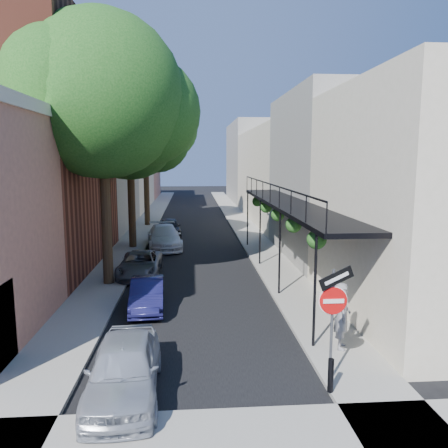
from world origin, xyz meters
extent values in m
plane|color=black|center=(0.00, 0.00, 0.00)|extent=(160.00, 160.00, 0.00)
cube|color=black|center=(0.00, 30.00, 0.01)|extent=(6.00, 64.00, 0.01)
cube|color=gray|center=(-4.00, 30.00, 0.06)|extent=(2.00, 64.00, 0.12)
cube|color=gray|center=(4.00, 30.00, 0.06)|extent=(2.00, 64.00, 0.12)
cube|color=gray|center=(0.00, -1.00, 0.06)|extent=(12.00, 2.00, 0.12)
cube|color=beige|center=(-5.05, 2.50, 1.20)|extent=(0.10, 1.20, 2.20)
cube|color=gray|center=(-5.02, 14.00, 8.00)|extent=(0.06, 7.00, 4.00)
cube|color=gray|center=(-9.00, 26.00, 4.50)|extent=(8.00, 12.00, 9.00)
cube|color=beige|center=(-9.00, 40.00, 5.00)|extent=(8.00, 16.00, 10.00)
cube|color=tan|center=(-9.00, 54.00, 4.00)|extent=(8.00, 12.00, 8.00)
cube|color=gray|center=(9.00, 15.00, 4.50)|extent=(8.00, 10.00, 9.00)
cube|color=beige|center=(9.00, 30.00, 4.00)|extent=(8.00, 20.00, 8.00)
cube|color=gray|center=(9.00, 48.00, 5.00)|extent=(8.00, 16.00, 10.00)
cube|color=black|center=(4.20, 10.00, 3.50)|extent=(2.00, 16.00, 0.15)
cube|color=black|center=(3.25, 10.00, 4.38)|extent=(0.05, 16.00, 0.05)
cylinder|color=black|center=(3.30, 3.00, 1.81)|extent=(0.08, 0.08, 3.40)
cylinder|color=black|center=(3.30, 18.00, 1.81)|extent=(0.08, 0.08, 3.40)
sphere|color=#154413|center=(3.60, 4.00, 3.05)|extent=(0.60, 0.60, 0.60)
sphere|color=#154413|center=(3.60, 10.00, 3.05)|extent=(0.60, 0.60, 0.60)
sphere|color=#154413|center=(3.60, 16.00, 3.05)|extent=(0.60, 0.60, 0.60)
cylinder|color=#595B60|center=(3.15, 1.00, 1.45)|extent=(0.07, 0.07, 2.90)
cylinder|color=red|center=(3.15, 0.96, 2.15)|extent=(0.66, 0.04, 0.66)
cube|color=white|center=(3.15, 0.93, 2.15)|extent=(0.50, 0.02, 0.10)
cylinder|color=white|center=(3.15, 0.98, 2.15)|extent=(0.70, 0.02, 0.70)
cube|color=black|center=(3.20, 0.95, 2.70)|extent=(0.89, 0.15, 0.58)
cube|color=white|center=(3.20, 0.92, 2.70)|extent=(0.60, 0.10, 0.31)
cylinder|color=black|center=(3.00, 0.50, 0.52)|extent=(0.14, 0.14, 0.80)
cylinder|color=#2F1F13|center=(-3.80, 10.00, 3.50)|extent=(0.44, 0.44, 7.00)
sphere|color=#154413|center=(-3.80, 10.00, 8.02)|extent=(6.80, 6.80, 6.80)
sphere|color=#154413|center=(-2.10, 11.02, 7.52)|extent=(4.76, 4.76, 4.76)
cylinder|color=#2F1F13|center=(-3.80, 18.00, 3.15)|extent=(0.44, 0.44, 6.30)
sphere|color=#154413|center=(-3.80, 18.00, 7.20)|extent=(6.00, 6.00, 6.00)
sphere|color=#154413|center=(-2.30, 18.90, 6.70)|extent=(4.20, 4.20, 4.20)
cylinder|color=#2F1F13|center=(-3.80, 27.00, 3.67)|extent=(0.44, 0.44, 7.35)
sphere|color=#154413|center=(-3.80, 27.00, 8.40)|extent=(7.00, 7.00, 7.00)
sphere|color=#154413|center=(-2.05, 28.05, 7.90)|extent=(4.90, 4.90, 4.90)
imported|color=#9AA0AA|center=(-1.75, 0.88, 0.68)|extent=(1.78, 4.07, 1.37)
imported|color=#161544|center=(-1.82, 6.85, 0.56)|extent=(1.38, 3.44, 1.11)
imported|color=#57595E|center=(-2.60, 11.47, 0.57)|extent=(1.90, 4.08, 1.13)
imported|color=white|center=(-1.87, 17.96, 0.70)|extent=(2.54, 5.03, 1.40)
imported|color=black|center=(-1.74, 22.47, 0.61)|extent=(1.82, 3.72, 1.22)
imported|color=slate|center=(4.06, 2.81, 1.08)|extent=(0.63, 0.80, 1.91)
camera|label=1|loc=(-0.15, -8.71, 5.46)|focal=35.00mm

